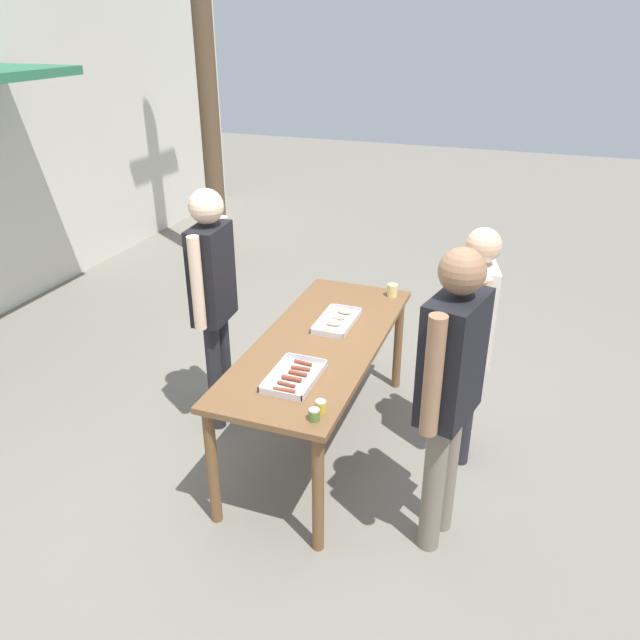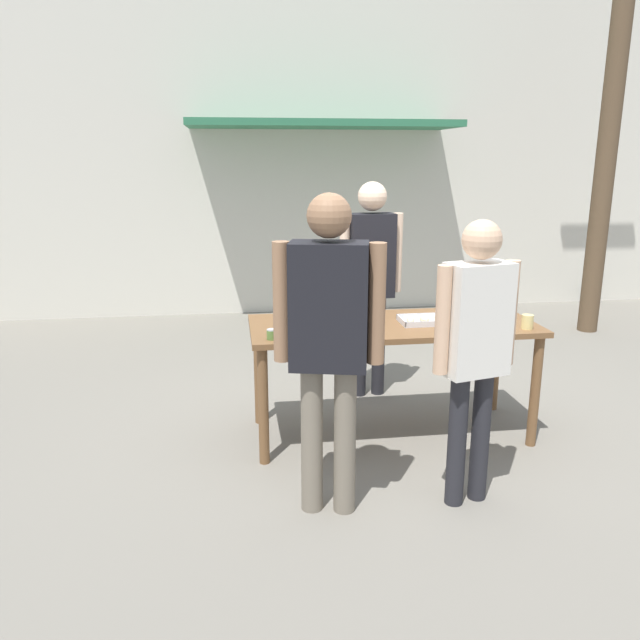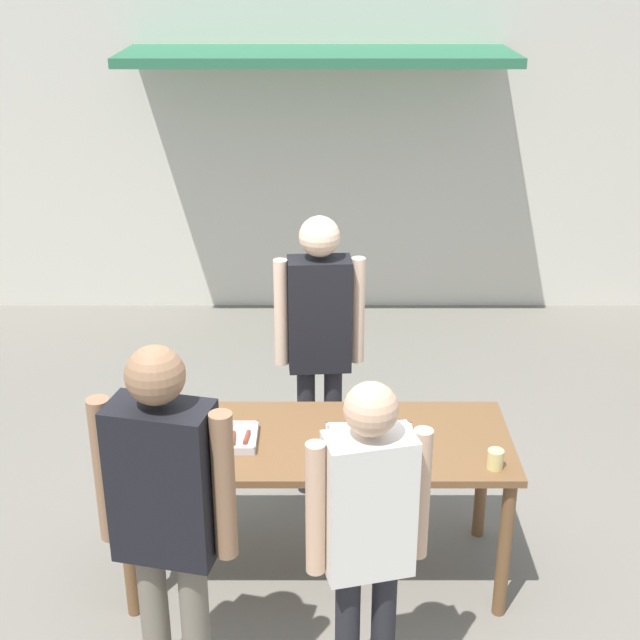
% 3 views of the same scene
% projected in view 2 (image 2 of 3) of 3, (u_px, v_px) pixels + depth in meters
% --- Properties ---
extents(ground_plane, '(24.00, 24.00, 0.00)m').
position_uv_depth(ground_plane, '(389.00, 433.00, 4.72)').
color(ground_plane, slate).
extents(building_facade_back, '(12.00, 1.11, 4.50)m').
position_uv_depth(building_facade_back, '(317.00, 138.00, 7.95)').
color(building_facade_back, beige).
rests_on(building_facade_back, ground).
extents(serving_table, '(2.06, 0.81, 0.86)m').
position_uv_depth(serving_table, '(392.00, 337.00, 4.52)').
color(serving_table, brown).
rests_on(serving_table, ground).
extents(food_tray_sausages, '(0.45, 0.28, 0.04)m').
position_uv_depth(food_tray_sausages, '(320.00, 325.00, 4.39)').
color(food_tray_sausages, silver).
rests_on(food_tray_sausages, serving_table).
extents(food_tray_buns, '(0.46, 0.24, 0.06)m').
position_uv_depth(food_tray_buns, '(432.00, 320.00, 4.51)').
color(food_tray_buns, silver).
rests_on(food_tray_buns, serving_table).
extents(condiment_jar_mustard, '(0.06, 0.06, 0.07)m').
position_uv_depth(condiment_jar_mustard, '(271.00, 334.00, 4.09)').
color(condiment_jar_mustard, '#567A38').
rests_on(condiment_jar_mustard, serving_table).
extents(condiment_jar_ketchup, '(0.06, 0.06, 0.07)m').
position_uv_depth(condiment_jar_ketchup, '(285.00, 334.00, 4.09)').
color(condiment_jar_ketchup, gold).
rests_on(condiment_jar_ketchup, serving_table).
extents(beer_cup, '(0.08, 0.08, 0.10)m').
position_uv_depth(beer_cup, '(527.00, 322.00, 4.34)').
color(beer_cup, '#DBC67A').
rests_on(beer_cup, serving_table).
extents(person_server_behind_table, '(0.54, 0.24, 1.83)m').
position_uv_depth(person_server_behind_table, '(371.00, 268.00, 5.21)').
color(person_server_behind_table, '#232328').
rests_on(person_server_behind_table, ground).
extents(person_customer_holding_hotdog, '(0.60, 0.32, 1.85)m').
position_uv_depth(person_customer_holding_hotdog, '(329.00, 329.00, 3.42)').
color(person_customer_holding_hotdog, '#756B5B').
rests_on(person_customer_holding_hotdog, ground).
extents(person_customer_with_cup, '(0.52, 0.28, 1.70)m').
position_uv_depth(person_customer_with_cup, '(475.00, 338.00, 3.54)').
color(person_customer_with_cup, '#232328').
rests_on(person_customer_with_cup, ground).
extents(utility_pole, '(1.10, 0.22, 5.34)m').
position_uv_depth(utility_pole, '(614.00, 88.00, 6.81)').
color(utility_pole, brown).
rests_on(utility_pole, ground).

